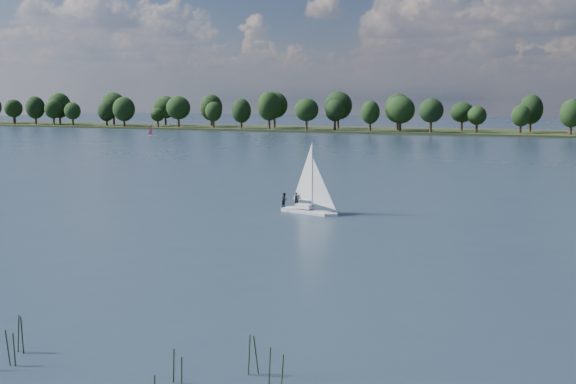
# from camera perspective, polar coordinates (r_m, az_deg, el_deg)

# --- Properties ---
(ground) EXTENTS (700.00, 700.00, 0.00)m
(ground) POSITION_cam_1_polar(r_m,az_deg,el_deg) (133.45, 11.91, 2.79)
(ground) COLOR #233342
(ground) RESTS_ON ground
(far_shore) EXTENTS (660.00, 40.00, 1.50)m
(far_shore) POSITION_cam_1_polar(r_m,az_deg,el_deg) (244.21, 16.70, 5.03)
(far_shore) COLOR black
(far_shore) RESTS_ON ground
(sailboat) EXTENTS (6.51, 3.21, 8.26)m
(sailboat) POSITION_cam_1_polar(r_m,az_deg,el_deg) (69.83, 1.70, -0.00)
(sailboat) COLOR silver
(sailboat) RESTS_ON ground
(dinghy_pink) EXTENTS (2.91, 2.75, 4.60)m
(dinghy_pink) POSITION_cam_1_polar(r_m,az_deg,el_deg) (220.61, -11.96, 5.17)
(dinghy_pink) COLOR white
(dinghy_pink) RESTS_ON ground
(pontoon) EXTENTS (4.29, 2.69, 0.50)m
(pontoon) POSITION_cam_1_polar(r_m,az_deg,el_deg) (309.11, -20.95, 5.44)
(pontoon) COLOR #5D6063
(pontoon) RESTS_ON ground
(treeline) EXTENTS (562.76, 73.67, 17.09)m
(treeline) POSITION_cam_1_polar(r_m,az_deg,el_deg) (241.00, 15.75, 6.93)
(treeline) COLOR black
(treeline) RESTS_ON ground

